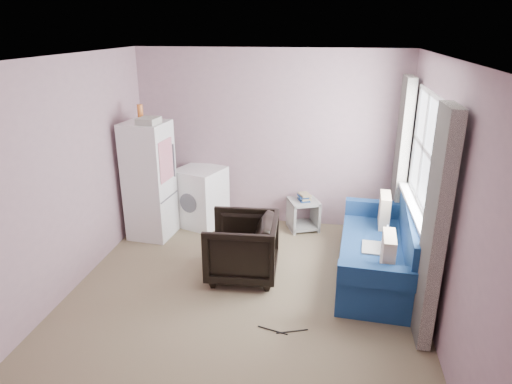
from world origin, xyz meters
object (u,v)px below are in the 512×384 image
(side_table, at_px, (303,212))
(washing_machine, at_px, (201,196))
(fridge, at_px, (149,180))
(sofa, at_px, (384,253))
(armchair, at_px, (242,244))

(side_table, bearing_deg, washing_machine, -177.68)
(washing_machine, xyz_separation_m, side_table, (1.49, 0.06, -0.19))
(fridge, height_order, sofa, fridge)
(fridge, height_order, side_table, fridge)
(sofa, bearing_deg, side_table, 133.65)
(side_table, bearing_deg, sofa, -50.26)
(armchair, xyz_separation_m, side_table, (0.62, 1.42, -0.15))
(sofa, bearing_deg, washing_machine, 159.20)
(fridge, bearing_deg, washing_machine, 45.60)
(fridge, relative_size, washing_machine, 2.14)
(fridge, xyz_separation_m, side_table, (2.06, 0.54, -0.56))
(armchair, relative_size, fridge, 0.44)
(fridge, distance_m, sofa, 3.17)
(sofa, bearing_deg, armchair, -168.52)
(armchair, distance_m, washing_machine, 1.62)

